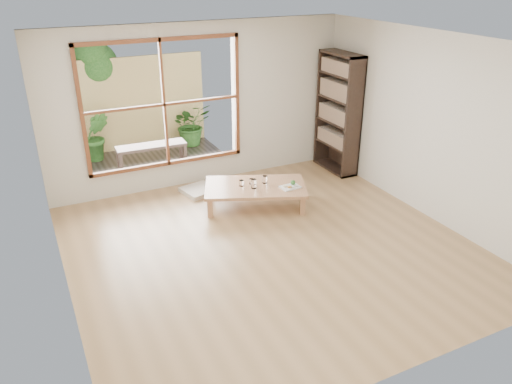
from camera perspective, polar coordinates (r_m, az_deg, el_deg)
ground at (r=6.60m, az=1.54°, el=-6.22°), size 5.00×5.00×0.00m
low_table at (r=7.55m, az=-0.09°, el=0.46°), size 1.72×1.37×0.33m
floor_cushion at (r=8.13m, az=-6.53°, el=0.18°), size 0.59×0.59×0.07m
bookshelf at (r=8.83m, az=9.38°, el=8.86°), size 0.33×0.92×2.05m
glass_tall at (r=7.42m, az=-0.25°, el=0.94°), size 0.08×0.08×0.14m
glass_mid at (r=7.61m, az=1.00°, el=1.44°), size 0.08×0.08×0.11m
glass_short at (r=7.58m, az=-0.53°, el=1.23°), size 0.06×0.06×0.08m
glass_small at (r=7.51m, az=-1.66°, el=1.02°), size 0.07×0.07×0.09m
food_tray at (r=7.49m, az=3.98°, el=0.70°), size 0.30×0.22×0.09m
deck at (r=9.44m, az=-11.79°, el=3.13°), size 2.80×2.00×0.05m
garden_bench at (r=9.22m, az=-11.87°, el=4.97°), size 1.25×0.40×0.39m
bamboo_fence at (r=10.10m, az=-13.75°, el=9.75°), size 2.80×0.06×1.80m
shrub_right at (r=10.16m, az=-7.41°, el=7.68°), size 0.82×0.73×0.84m
shrub_left at (r=9.69m, az=-17.84°, el=6.11°), size 0.55×0.46×0.93m
garden_tree at (r=10.12m, az=-18.40°, el=13.47°), size 1.04×0.85×2.22m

